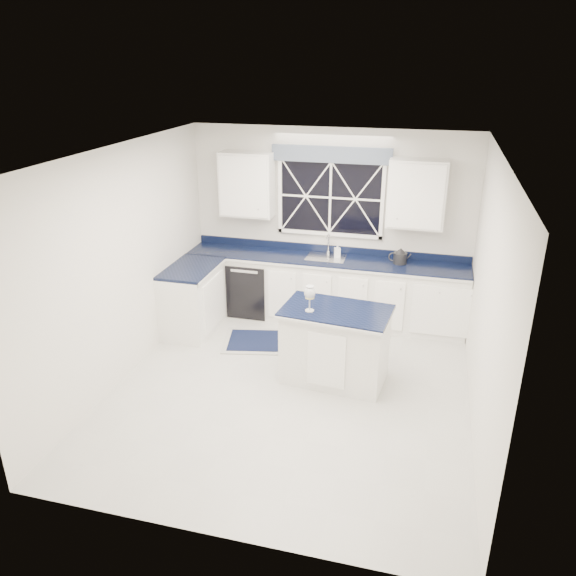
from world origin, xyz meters
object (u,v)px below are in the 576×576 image
(island, at_px, (335,345))
(soap_bottle, at_px, (337,250))
(wine_glass, at_px, (310,294))
(kettle, at_px, (400,256))
(faucet, at_px, (328,243))
(dishwasher, at_px, (252,286))

(island, height_order, soap_bottle, soap_bottle)
(island, distance_m, wine_glass, 0.73)
(island, bearing_deg, wine_glass, -152.49)
(kettle, bearing_deg, soap_bottle, 173.19)
(faucet, height_order, island, faucet)
(wine_glass, bearing_deg, dishwasher, 126.22)
(dishwasher, xyz_separation_m, soap_bottle, (1.25, 0.11, 0.62))
(faucet, distance_m, island, 1.96)
(kettle, height_order, soap_bottle, kettle)
(island, distance_m, soap_bottle, 1.82)
(wine_glass, bearing_deg, soap_bottle, 90.18)
(soap_bottle, bearing_deg, kettle, -3.13)
(kettle, xyz_separation_m, soap_bottle, (-0.88, 0.05, -0.01))
(island, relative_size, wine_glass, 4.26)
(island, bearing_deg, kettle, 76.48)
(island, bearing_deg, faucet, 109.75)
(kettle, bearing_deg, wine_glass, -119.85)
(wine_glass, bearing_deg, island, 21.65)
(faucet, height_order, soap_bottle, faucet)
(wine_glass, bearing_deg, faucet, 94.66)
(dishwasher, relative_size, soap_bottle, 4.32)
(faucet, relative_size, soap_bottle, 1.59)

